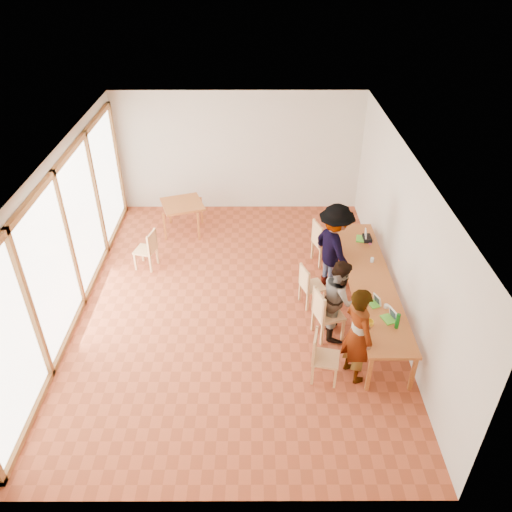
{
  "coord_description": "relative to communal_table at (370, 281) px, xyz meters",
  "views": [
    {
      "loc": [
        0.39,
        -7.57,
        6.17
      ],
      "look_at": [
        0.41,
        0.02,
        1.1
      ],
      "focal_mm": 35.0,
      "sensor_mm": 36.0,
      "label": 1
    }
  ],
  "objects": [
    {
      "name": "wall_back",
      "position": [
        -2.5,
        4.22,
        0.8
      ],
      "size": [
        6.0,
        0.1,
        3.0
      ],
      "primitive_type": "cube",
      "color": "beige",
      "rests_on": "ground"
    },
    {
      "name": "communal_table",
      "position": [
        0.0,
        0.0,
        0.0
      ],
      "size": [
        0.8,
        4.0,
        0.75
      ],
      "color": "#B15B27",
      "rests_on": "ground"
    },
    {
      "name": "chair_spare",
      "position": [
        -4.34,
        1.46,
        -0.17
      ],
      "size": [
        0.5,
        0.5,
        0.47
      ],
      "rotation": [
        0.0,
        0.0,
        2.89
      ],
      "color": "#E0B170",
      "rests_on": "ground"
    },
    {
      "name": "person_near",
      "position": [
        -0.52,
        -1.61,
        0.17
      ],
      "size": [
        0.63,
        0.75,
        1.74
      ],
      "primitive_type": "imported",
      "rotation": [
        0.0,
        0.0,
        1.98
      ],
      "color": "gray",
      "rests_on": "ground"
    },
    {
      "name": "black_pouch",
      "position": [
        0.19,
        1.34,
        0.09
      ],
      "size": [
        0.16,
        0.26,
        0.09
      ],
      "primitive_type": "cube",
      "color": "black",
      "rests_on": "communal_table"
    },
    {
      "name": "ceiling",
      "position": [
        -2.5,
        0.22,
        2.32
      ],
      "size": [
        6.0,
        8.0,
        0.04
      ],
      "primitive_type": "cube",
      "color": "white",
      "rests_on": "wall_back"
    },
    {
      "name": "laptop_near",
      "position": [
        0.11,
        -1.12,
        0.1
      ],
      "size": [
        0.27,
        0.29,
        0.2
      ],
      "rotation": [
        0.0,
        0.0,
        0.34
      ],
      "color": "#5AC832",
      "rests_on": "communal_table"
    },
    {
      "name": "window_wall",
      "position": [
        -5.46,
        0.22,
        0.8
      ],
      "size": [
        0.1,
        8.0,
        3.0
      ],
      "primitive_type": "cube",
      "color": "white",
      "rests_on": "ground"
    },
    {
      "name": "wall_right",
      "position": [
        0.5,
        0.22,
        0.8
      ],
      "size": [
        0.1,
        8.0,
        3.0
      ],
      "primitive_type": "cube",
      "color": "beige",
      "rests_on": "ground"
    },
    {
      "name": "green_bottle",
      "position": [
        0.16,
        -1.32,
        0.19
      ],
      "size": [
        0.07,
        0.07,
        0.28
      ],
      "primitive_type": "cylinder",
      "color": "#0F6117",
      "rests_on": "communal_table"
    },
    {
      "name": "laptop_far",
      "position": [
        0.12,
        1.36,
        0.11
      ],
      "size": [
        0.28,
        0.3,
        0.22
      ],
      "rotation": [
        0.0,
        0.0,
        -0.22
      ],
      "color": "#5AC832",
      "rests_on": "communal_table"
    },
    {
      "name": "chair_mid",
      "position": [
        -0.92,
        -0.7,
        -0.09
      ],
      "size": [
        0.58,
        0.58,
        0.53
      ],
      "rotation": [
        0.0,
        0.0,
        0.31
      ],
      "color": "#E0B170",
      "rests_on": "ground"
    },
    {
      "name": "pink_phone",
      "position": [
        0.23,
        1.21,
        0.05
      ],
      "size": [
        0.05,
        0.1,
        0.01
      ],
      "primitive_type": "cube",
      "color": "#C3457D",
      "rests_on": "communal_table"
    },
    {
      "name": "chair_far",
      "position": [
        -1.1,
        0.19,
        -0.17
      ],
      "size": [
        0.52,
        0.52,
        0.46
      ],
      "rotation": [
        0.0,
        0.0,
        0.34
      ],
      "color": "#E0B170",
      "rests_on": "ground"
    },
    {
      "name": "side_table",
      "position": [
        -3.8,
        2.98,
        -0.03
      ],
      "size": [
        0.9,
        0.9,
        0.75
      ],
      "rotation": [
        0.0,
        0.0,
        0.33
      ],
      "color": "#B15B27",
      "rests_on": "ground"
    },
    {
      "name": "clear_glass",
      "position": [
        0.14,
        0.55,
        0.09
      ],
      "size": [
        0.07,
        0.07,
        0.09
      ],
      "primitive_type": "cylinder",
      "color": "silver",
      "rests_on": "communal_table"
    },
    {
      "name": "ground",
      "position": [
        -2.5,
        0.22,
        -0.7
      ],
      "size": [
        8.0,
        8.0,
        0.0
      ],
      "primitive_type": "plane",
      "color": "#A84928",
      "rests_on": "ground"
    },
    {
      "name": "chair_empty",
      "position": [
        -0.7,
        1.64,
        -0.1
      ],
      "size": [
        0.58,
        0.58,
        0.53
      ],
      "rotation": [
        0.0,
        0.0,
        0.32
      ],
      "color": "#E0B170",
      "rests_on": "ground"
    },
    {
      "name": "wall_front",
      "position": [
        -2.5,
        -3.78,
        0.8
      ],
      "size": [
        6.0,
        0.1,
        3.0
      ],
      "primitive_type": "cube",
      "color": "beige",
      "rests_on": "ground"
    },
    {
      "name": "chair_near",
      "position": [
        -1.08,
        -1.66,
        -0.15
      ],
      "size": [
        0.5,
        0.5,
        0.48
      ],
      "rotation": [
        0.0,
        0.0,
        -0.21
      ],
      "color": "#E0B170",
      "rests_on": "ground"
    },
    {
      "name": "laptop_mid",
      "position": [
        -0.06,
        -0.72,
        0.1
      ],
      "size": [
        0.25,
        0.26,
        0.18
      ],
      "rotation": [
        0.0,
        0.0,
        0.4
      ],
      "color": "#5AC832",
      "rests_on": "communal_table"
    },
    {
      "name": "person_far",
      "position": [
        -0.57,
        0.77,
        0.22
      ],
      "size": [
        1.11,
        1.37,
        1.85
      ],
      "primitive_type": "imported",
      "rotation": [
        0.0,
        0.0,
        1.99
      ],
      "color": "gray",
      "rests_on": "ground"
    },
    {
      "name": "condiment_cup",
      "position": [
        0.11,
        -0.82,
        0.08
      ],
      "size": [
        0.08,
        0.08,
        0.06
      ],
      "primitive_type": "cylinder",
      "color": "white",
      "rests_on": "communal_table"
    },
    {
      "name": "yellow_mug",
      "position": [
        -0.26,
        -1.28,
        0.1
      ],
      "size": [
        0.16,
        0.16,
        0.11
      ],
      "primitive_type": "imported",
      "rotation": [
        0.0,
        0.0,
        -0.16
      ],
      "color": "yellow",
      "rests_on": "communal_table"
    },
    {
      "name": "person_mid",
      "position": [
        -0.65,
        -0.58,
        0.06
      ],
      "size": [
        0.6,
        0.76,
        1.52
      ],
      "primitive_type": "imported",
      "rotation": [
        0.0,
        0.0,
        1.53
      ],
      "color": "gray",
      "rests_on": "ground"
    }
  ]
}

